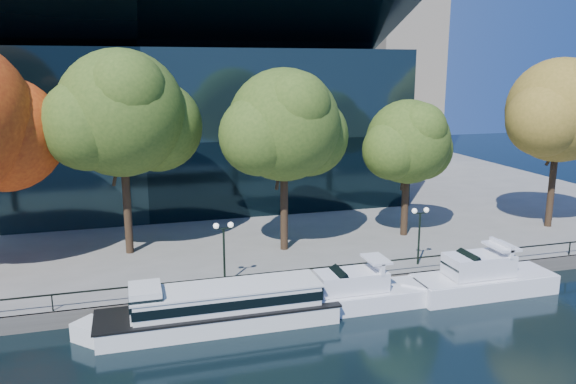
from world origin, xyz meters
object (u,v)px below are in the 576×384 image
object	(u,v)px
tree_3	(286,127)
tree_5	(562,112)
tour_boat	(213,307)
tree_4	(410,144)
tree_2	(124,116)
cruiser_far	(478,278)
lamp_2	(420,223)
lamp_1	(224,239)
cruiser_near	(352,293)

from	to	relation	value
tree_3	tree_5	xyz separation A→B (m)	(23.54, -0.21, 0.58)
tour_boat	tree_4	distance (m)	21.40
tour_boat	tree_2	xyz separation A→B (m)	(-4.20, 11.69, 9.84)
cruiser_far	lamp_2	bearing A→B (deg)	121.85
tree_2	lamp_1	bearing A→B (deg)	-55.78
lamp_2	tour_boat	bearing A→B (deg)	-166.20
lamp_1	tree_5	bearing A→B (deg)	10.70
cruiser_far	lamp_1	xyz separation A→B (m)	(-15.78, 3.68, 2.89)
tree_4	lamp_2	bearing A→B (deg)	-110.80
cruiser_near	tree_3	world-z (taller)	tree_3
tree_4	tree_2	bearing A→B (deg)	176.24
tour_boat	tree_3	bearing A→B (deg)	53.42
tree_2	tree_4	world-z (taller)	tree_2
tree_3	tree_5	size ratio (longest dim) A/B	0.94
tree_2	tree_5	distance (m)	34.78
cruiser_far	tree_2	distance (m)	26.25
tour_boat	lamp_1	distance (m)	4.76
tree_4	tree_3	bearing A→B (deg)	-174.92
cruiser_far	cruiser_near	bearing A→B (deg)	177.81
tour_boat	tree_3	xyz separation A→B (m)	(6.95, 9.36, 8.95)
tree_4	lamp_1	world-z (taller)	tree_4
tree_4	lamp_1	size ratio (longest dim) A/B	2.72
tree_5	lamp_2	distance (m)	17.96
tour_boat	cruiser_far	bearing A→B (deg)	-0.17
lamp_2	tree_5	bearing A→B (deg)	19.36
cruiser_near	tree_5	world-z (taller)	tree_5
tour_boat	cruiser_far	distance (m)	17.07
tree_2	lamp_2	size ratio (longest dim) A/B	3.64
tree_4	cruiser_near	bearing A→B (deg)	-131.41
tour_boat	tree_5	bearing A→B (deg)	16.70
tree_5	tree_3	bearing A→B (deg)	179.49
lamp_1	tree_2	bearing A→B (deg)	124.22
lamp_1	cruiser_far	bearing A→B (deg)	-13.13
tree_5	lamp_2	xyz separation A→B (m)	(-15.71, -5.52, -6.74)
tour_boat	tree_2	distance (m)	15.85
cruiser_far	tree_2	size ratio (longest dim) A/B	0.71
tour_boat	cruiser_far	world-z (taller)	cruiser_far
tour_boat	lamp_2	size ratio (longest dim) A/B	3.66
tour_boat	cruiser_near	xyz separation A→B (m)	(8.48, 0.28, -0.25)
tree_4	lamp_1	distance (m)	17.92
tree_4	tree_5	bearing A→B (deg)	-4.90
cruiser_near	tree_4	bearing A→B (deg)	48.59
cruiser_far	tree_4	bearing A→B (deg)	88.68
lamp_2	tree_2	bearing A→B (deg)	156.99
cruiser_far	tree_2	xyz separation A→B (m)	(-21.27, 11.74, 9.94)
lamp_1	lamp_2	distance (m)	13.49
tree_2	lamp_2	bearing A→B (deg)	-23.01
tour_boat	tree_3	world-z (taller)	tree_3
tree_3	tree_4	xyz separation A→B (m)	(10.36, 0.92, -1.67)
cruiser_near	tree_4	size ratio (longest dim) A/B	0.95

